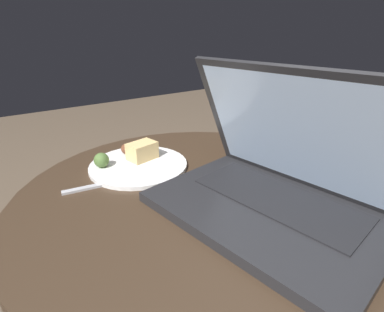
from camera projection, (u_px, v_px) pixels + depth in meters
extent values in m
cylinder|color=black|center=(199.00, 286.00, 0.70)|extent=(0.08, 0.08, 0.48)
cylinder|color=#38281C|center=(200.00, 194.00, 0.60)|extent=(0.72, 0.72, 0.02)
cube|color=#232326|center=(264.00, 211.00, 0.51)|extent=(0.41, 0.30, 0.02)
cube|color=black|center=(277.00, 198.00, 0.53)|extent=(0.31, 0.16, 0.00)
cube|color=#232326|center=(296.00, 133.00, 0.51)|extent=(0.39, 0.17, 0.23)
cube|color=silver|center=(295.00, 134.00, 0.51)|extent=(0.36, 0.15, 0.21)
cylinder|color=gold|center=(255.00, 123.00, 0.71)|extent=(0.07, 0.07, 0.18)
cylinder|color=white|center=(258.00, 79.00, 0.67)|extent=(0.07, 0.07, 0.03)
cylinder|color=white|center=(139.00, 165.00, 0.69)|extent=(0.22, 0.22, 0.01)
cube|color=#DBB775|center=(142.00, 151.00, 0.71)|extent=(0.06, 0.07, 0.04)
sphere|color=brown|center=(126.00, 149.00, 0.74)|extent=(0.03, 0.03, 0.03)
sphere|color=#4C6B33|center=(101.00, 160.00, 0.67)|extent=(0.03, 0.03, 0.03)
cube|color=#B2B2B7|center=(96.00, 186.00, 0.61)|extent=(0.03, 0.13, 0.00)
cube|color=#B2B2B7|center=(139.00, 177.00, 0.64)|extent=(0.03, 0.06, 0.00)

